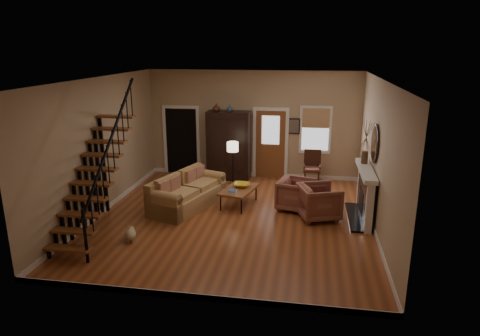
% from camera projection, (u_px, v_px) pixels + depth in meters
% --- Properties ---
extents(room, '(7.00, 7.33, 3.30)m').
position_uv_depth(room, '(229.00, 141.00, 11.62)').
color(room, '#9A4E27').
rests_on(room, ground).
extents(staircase, '(0.94, 2.80, 3.20)m').
position_uv_depth(staircase, '(93.00, 163.00, 9.06)').
color(staircase, brown).
rests_on(staircase, ground).
extents(fireplace, '(0.33, 1.95, 2.30)m').
position_uv_depth(fireplace, '(367.00, 189.00, 10.09)').
color(fireplace, black).
rests_on(fireplace, ground).
extents(armoire, '(1.30, 0.60, 2.10)m').
position_uv_depth(armoire, '(229.00, 145.00, 13.11)').
color(armoire, black).
rests_on(armoire, ground).
extents(vase_a, '(0.24, 0.24, 0.25)m').
position_uv_depth(vase_a, '(216.00, 107.00, 12.74)').
color(vase_a, '#4C2619').
rests_on(vase_a, armoire).
extents(vase_b, '(0.20, 0.20, 0.21)m').
position_uv_depth(vase_b, '(230.00, 108.00, 12.69)').
color(vase_b, '#334C60').
rests_on(vase_b, armoire).
extents(sofa, '(1.63, 2.43, 0.83)m').
position_uv_depth(sofa, '(188.00, 192.00, 10.90)').
color(sofa, tan).
rests_on(sofa, ground).
extents(coffee_table, '(0.96, 1.33, 0.46)m').
position_uv_depth(coffee_table, '(239.00, 197.00, 11.06)').
color(coffee_table, brown).
rests_on(coffee_table, ground).
extents(bowl, '(0.41, 0.41, 0.10)m').
position_uv_depth(bowl, '(242.00, 185.00, 11.12)').
color(bowl, yellow).
rests_on(bowl, coffee_table).
extents(books, '(0.22, 0.30, 0.06)m').
position_uv_depth(books, '(232.00, 191.00, 10.72)').
color(books, beige).
rests_on(books, coffee_table).
extents(armchair_left, '(1.16, 1.14, 0.83)m').
position_uv_depth(armchair_left, '(319.00, 202.00, 10.18)').
color(armchair_left, maroon).
rests_on(armchair_left, ground).
extents(armchair_right, '(1.04, 1.02, 0.79)m').
position_uv_depth(armchair_right, '(296.00, 195.00, 10.76)').
color(armchair_right, maroon).
rests_on(armchair_right, ground).
extents(floor_lamp, '(0.38, 0.38, 1.41)m').
position_uv_depth(floor_lamp, '(233.00, 166.00, 12.14)').
color(floor_lamp, black).
rests_on(floor_lamp, ground).
extents(side_chair, '(0.54, 0.54, 1.02)m').
position_uv_depth(side_chair, '(312.00, 168.00, 12.67)').
color(side_chair, '#3D1F13').
rests_on(side_chair, ground).
extents(dog, '(0.35, 0.44, 0.28)m').
position_uv_depth(dog, '(131.00, 235.00, 9.05)').
color(dog, '#CDBF8C').
rests_on(dog, ground).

